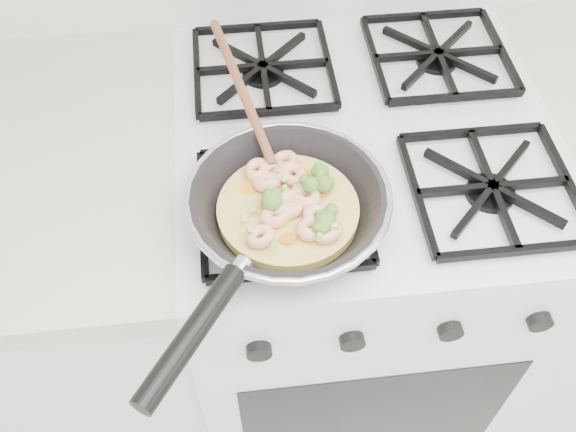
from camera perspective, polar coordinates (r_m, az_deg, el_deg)
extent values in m
cube|color=white|center=(1.37, 5.22, -5.96)|extent=(0.60, 0.60, 0.90)
cube|color=black|center=(1.24, 7.67, -17.71)|extent=(0.48, 0.00, 0.40)
cube|color=black|center=(1.01, 7.12, 8.05)|extent=(0.56, 0.56, 0.02)
torus|color=silver|center=(0.83, 0.00, 1.80)|extent=(0.27, 0.27, 0.01)
cylinder|color=black|center=(0.73, -8.60, -10.46)|extent=(0.13, 0.17, 0.03)
cylinder|color=#DEC660|center=(0.85, 0.00, 0.52)|extent=(0.19, 0.19, 0.02)
ellipsoid|color=brown|center=(0.87, -1.11, 3.70)|extent=(0.04, 0.05, 0.01)
cylinder|color=brown|center=(0.96, -4.17, 11.21)|extent=(0.08, 0.28, 0.05)
torus|color=#F9BC93|center=(0.84, 0.21, 1.24)|extent=(0.04, 0.04, 0.02)
torus|color=#F9BC93|center=(0.87, -2.78, 4.11)|extent=(0.05, 0.05, 0.02)
torus|color=#F9BC93|center=(0.82, -1.11, 0.03)|extent=(0.05, 0.05, 0.02)
torus|color=#F9BC93|center=(0.81, 2.06, -1.12)|extent=(0.06, 0.06, 0.02)
torus|color=#F9BC93|center=(0.87, -1.23, 3.82)|extent=(0.04, 0.05, 0.02)
torus|color=#F9BC93|center=(0.81, 3.53, -1.30)|extent=(0.06, 0.06, 0.02)
torus|color=#F9BC93|center=(0.82, 2.67, -0.07)|extent=(0.06, 0.06, 0.02)
torus|color=#F9BC93|center=(0.87, 0.38, 3.75)|extent=(0.06, 0.06, 0.02)
torus|color=#F9BC93|center=(0.83, 0.02, 0.90)|extent=(0.06, 0.06, 0.02)
torus|color=#F9BC93|center=(0.88, -0.33, 4.82)|extent=(0.06, 0.06, 0.02)
torus|color=#F9BC93|center=(0.84, 1.57, 1.71)|extent=(0.06, 0.06, 0.02)
torus|color=#F9BC93|center=(0.80, -2.48, -1.85)|extent=(0.05, 0.05, 0.02)
torus|color=#F9BC93|center=(0.86, -1.90, 3.05)|extent=(0.04, 0.04, 0.03)
ellipsoid|color=#5D912F|center=(0.84, 2.04, 2.78)|extent=(0.03, 0.03, 0.02)
ellipsoid|color=#5D912F|center=(0.86, 2.85, 3.86)|extent=(0.03, 0.03, 0.02)
ellipsoid|color=#5D912F|center=(0.80, 3.01, -1.01)|extent=(0.03, 0.03, 0.02)
ellipsoid|color=#5D912F|center=(0.82, -1.46, 1.33)|extent=(0.04, 0.04, 0.03)
ellipsoid|color=#5D912F|center=(0.84, 3.30, 2.88)|extent=(0.03, 0.03, 0.03)
ellipsoid|color=#5D912F|center=(0.81, 3.35, -0.40)|extent=(0.04, 0.04, 0.03)
cylinder|color=orange|center=(0.86, -1.23, 2.11)|extent=(0.03, 0.03, 0.01)
cylinder|color=orange|center=(0.86, -3.49, 2.54)|extent=(0.03, 0.03, 0.01)
cylinder|color=orange|center=(0.81, 0.01, -2.01)|extent=(0.03, 0.03, 0.01)
cylinder|color=orange|center=(0.85, 1.04, 1.93)|extent=(0.04, 0.04, 0.01)
cylinder|color=orange|center=(0.89, 0.36, 4.68)|extent=(0.03, 0.03, 0.00)
cylinder|color=orange|center=(0.88, 1.96, 3.60)|extent=(0.03, 0.03, 0.00)
cylinder|color=orange|center=(0.87, 2.43, 2.95)|extent=(0.03, 0.03, 0.01)
cylinder|color=orange|center=(0.84, -1.89, 0.55)|extent=(0.04, 0.04, 0.01)
cylinder|color=orange|center=(0.84, 1.44, 0.77)|extent=(0.03, 0.03, 0.01)
cylinder|color=orange|center=(0.86, 2.99, 2.31)|extent=(0.03, 0.03, 0.01)
cylinder|color=#BBD294|center=(0.83, -2.11, 1.57)|extent=(0.01, 0.01, 0.01)
cylinder|color=#7BBE4C|center=(0.82, -3.06, 0.63)|extent=(0.01, 0.01, 0.01)
cylinder|color=#BBD294|center=(0.81, -3.95, -0.20)|extent=(0.01, 0.01, 0.01)
cylinder|color=#7BBE4C|center=(0.83, -1.45, 2.38)|extent=(0.01, 0.01, 0.01)
cylinder|color=#7BBE4C|center=(0.78, -1.29, -2.53)|extent=(0.01, 0.01, 0.01)
cylinder|color=#7BBE4C|center=(0.80, -3.39, -1.19)|extent=(0.01, 0.01, 0.01)
cylinder|color=#7BBE4C|center=(0.80, 4.35, -0.75)|extent=(0.01, 0.01, 0.01)
cylinder|color=#BBD294|center=(0.85, -0.35, 3.35)|extent=(0.01, 0.01, 0.01)
cylinder|color=#7BBE4C|center=(0.84, -0.28, 2.51)|extent=(0.01, 0.01, 0.01)
cylinder|color=#7BBE4C|center=(0.87, -0.71, 4.75)|extent=(0.01, 0.01, 0.01)
cylinder|color=#BBD294|center=(0.85, 1.49, 3.15)|extent=(0.01, 0.01, 0.01)
cylinder|color=#BBD294|center=(0.79, 2.82, -1.87)|extent=(0.01, 0.01, 0.01)
cylinder|color=#BBD294|center=(0.80, 4.15, -1.00)|extent=(0.01, 0.01, 0.01)
cylinder|color=#7BBE4C|center=(0.83, 0.76, 1.82)|extent=(0.01, 0.01, 0.01)
cylinder|color=#7BBE4C|center=(0.84, 0.64, 2.51)|extent=(0.01, 0.01, 0.01)
cylinder|color=#7BBE4C|center=(0.86, -0.98, 4.13)|extent=(0.01, 0.01, 0.01)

